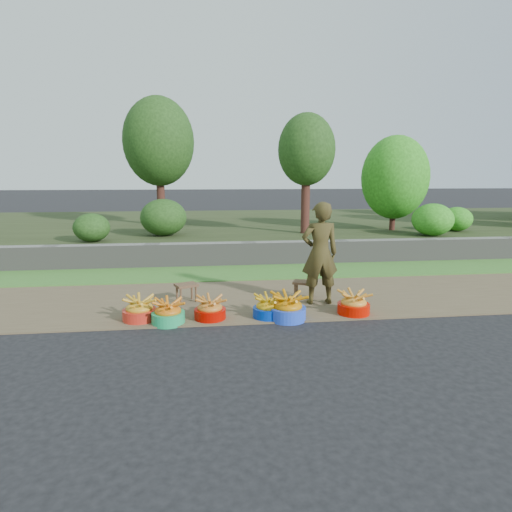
{
  "coord_description": "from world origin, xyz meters",
  "views": [
    {
      "loc": [
        -0.99,
        -5.77,
        2.1
      ],
      "look_at": [
        -0.15,
        1.3,
        0.75
      ],
      "focal_mm": 30.0,
      "sensor_mm": 36.0,
      "label": 1
    }
  ],
  "objects": [
    {
      "name": "basin_f",
      "position": [
        1.22,
        0.27,
        0.16
      ],
      "size": [
        0.49,
        0.49,
        0.36
      ],
      "color": "#C60D00",
      "rests_on": "ground"
    },
    {
      "name": "basin_b",
      "position": [
        -1.55,
        0.19,
        0.16
      ],
      "size": [
        0.47,
        0.47,
        0.35
      ],
      "color": "#1D9F5C",
      "rests_on": "ground"
    },
    {
      "name": "vendor_woman",
      "position": [
        0.84,
        0.86,
        0.85
      ],
      "size": [
        0.61,
        0.41,
        1.67
      ],
      "primitive_type": "imported",
      "rotation": [
        0.0,
        0.0,
        3.15
      ],
      "color": "black",
      "rests_on": "dirt_shoulder"
    },
    {
      "name": "retaining_wall",
      "position": [
        0.0,
        4.1,
        0.28
      ],
      "size": [
        80.0,
        0.35,
        0.55
      ],
      "primitive_type": "cube",
      "color": "slate",
      "rests_on": "ground"
    },
    {
      "name": "basin_a",
      "position": [
        -1.98,
        0.36,
        0.16
      ],
      "size": [
        0.49,
        0.49,
        0.36
      ],
      "color": "red",
      "rests_on": "ground"
    },
    {
      "name": "earth_bank",
      "position": [
        0.0,
        9.0,
        0.25
      ],
      "size": [
        80.0,
        10.0,
        0.5
      ],
      "primitive_type": "cube",
      "color": "#2D381B",
      "rests_on": "ground"
    },
    {
      "name": "stool_right",
      "position": [
        0.65,
        1.18,
        0.26
      ],
      "size": [
        0.41,
        0.37,
        0.3
      ],
      "rotation": [
        0.0,
        0.0,
        -0.41
      ],
      "color": "brown",
      "rests_on": "dirt_shoulder"
    },
    {
      "name": "stool_left",
      "position": [
        -1.33,
        1.19,
        0.26
      ],
      "size": [
        0.42,
        0.38,
        0.31
      ],
      "rotation": [
        0.0,
        0.0,
        0.41
      ],
      "color": "brown",
      "rests_on": "dirt_shoulder"
    },
    {
      "name": "dirt_shoulder",
      "position": [
        0.0,
        1.25,
        0.01
      ],
      "size": [
        80.0,
        2.5,
        0.02
      ],
      "primitive_type": "cube",
      "color": "brown",
      "rests_on": "ground"
    },
    {
      "name": "basin_d",
      "position": [
        -0.09,
        0.27,
        0.16
      ],
      "size": [
        0.46,
        0.46,
        0.35
      ],
      "color": "#042DA6",
      "rests_on": "ground"
    },
    {
      "name": "basin_e",
      "position": [
        0.18,
        0.16,
        0.18
      ],
      "size": [
        0.53,
        0.53,
        0.4
      ],
      "color": "blue",
      "rests_on": "ground"
    },
    {
      "name": "ground_plane",
      "position": [
        0.0,
        0.0,
        0.0
      ],
      "size": [
        120.0,
        120.0,
        0.0
      ],
      "primitive_type": "plane",
      "color": "black",
      "rests_on": "ground"
    },
    {
      "name": "vegetation",
      "position": [
        5.27,
        7.23,
        2.53
      ],
      "size": [
        34.96,
        7.09,
        4.29
      ],
      "color": "#3D1E17",
      "rests_on": "earth_bank"
    },
    {
      "name": "grass_verge",
      "position": [
        0.0,
        3.25,
        0.02
      ],
      "size": [
        80.0,
        1.5,
        0.04
      ],
      "primitive_type": "cube",
      "color": "#407A2C",
      "rests_on": "ground"
    },
    {
      "name": "basin_c",
      "position": [
        -0.96,
        0.29,
        0.16
      ],
      "size": [
        0.46,
        0.46,
        0.35
      ],
      "color": "#A80800",
      "rests_on": "ground"
    }
  ]
}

